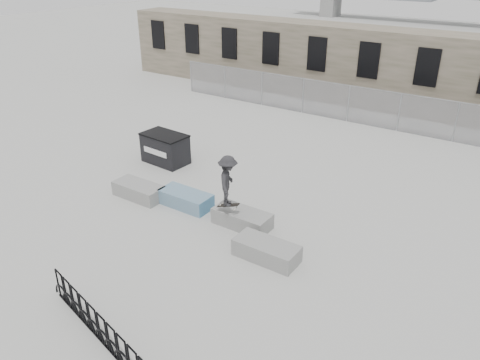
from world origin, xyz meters
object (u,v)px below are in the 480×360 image
Objects in this scene: planter_far_left at (139,190)px; dumpster at (165,148)px; planter_center_right at (242,218)px; bike_rack at (98,326)px; skateboarder at (228,181)px; planter_offset at (266,250)px; planter_center_left at (186,199)px.

dumpster is at bearing 114.32° from planter_far_left.
dumpster reaches higher than planter_center_right.
planter_far_left is at bearing -173.88° from planter_center_right.
bike_rack is 2.55× the size of skateboarder.
planter_offset is at bearing -140.19° from skateboarder.
bike_rack is at bearing -52.43° from planter_far_left.
planter_center_left is (1.91, 0.47, 0.00)m from planter_far_left.
planter_offset is at bearing -6.56° from planter_far_left.
skateboarder reaches higher than planter_center_right.
bike_rack reaches higher than planter_offset.
planter_far_left is at bearing -62.04° from dumpster.
skateboarder is (4.04, 0.16, 1.42)m from planter_far_left.
planter_center_left is 1.05× the size of skateboarder.
dumpster is 0.43× the size of bike_rack.
planter_center_right is at bearing 0.11° from planter_center_left.
bike_rack is (4.47, -5.81, 0.14)m from planter_far_left.
planter_offset is 1.05× the size of skateboarder.
dumpster is (-7.42, 3.72, 0.37)m from planter_offset.
planter_far_left is 1.00× the size of planter_offset.
planter_far_left is 4.29m from skateboarder.
planter_center_right is 0.96× the size of dumpster.
skateboarder reaches higher than planter_far_left.
dumpster reaches higher than planter_offset.
planter_offset is 2.61m from skateboarder.
planter_far_left is 3.34m from dumpster.
planter_far_left is 0.41× the size of bike_rack.
planter_center_left is 0.96× the size of dumpster.
planter_far_left is 1.05× the size of skateboarder.
bike_rack is at bearing -67.78° from planter_center_left.
planter_far_left and planter_center_left have the same top height.
planter_far_left and planter_offset have the same top height.
dumpster is (-1.37, 3.03, 0.37)m from planter_far_left.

